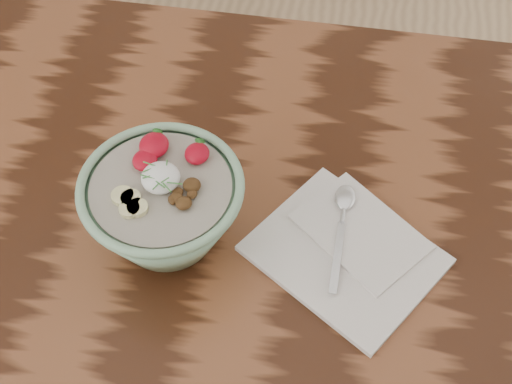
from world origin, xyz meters
TOP-DOWN VIEW (x-y plane):
  - table at (0.00, 0.00)cm, footprint 160.00×90.00cm
  - breakfast_bowl at (-0.66, -2.66)cm, footprint 21.06×21.06cm
  - napkin at (23.68, -1.24)cm, footprint 29.41×28.17cm
  - spoon at (22.46, 4.02)cm, footprint 3.02×17.50cm

SIDE VIEW (x-z plane):
  - table at x=0.00cm, z-range 28.20..103.20cm
  - napkin at x=23.68cm, z-range 74.89..76.30cm
  - spoon at x=22.46cm, z-range 76.34..77.25cm
  - breakfast_bowl at x=-0.66cm, z-range 75.26..88.90cm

